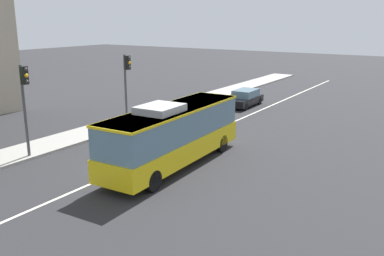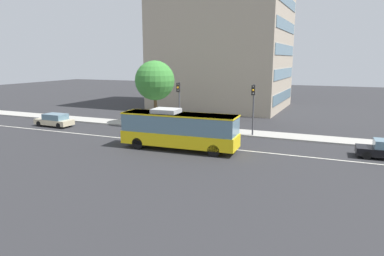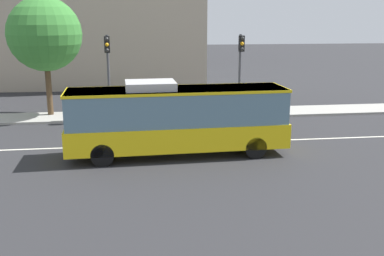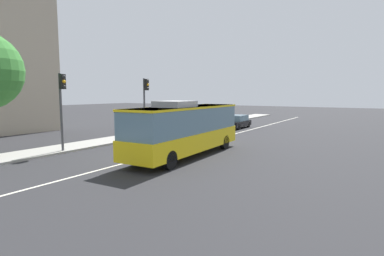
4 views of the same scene
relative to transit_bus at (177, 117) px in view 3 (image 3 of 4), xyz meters
name	(u,v)px [view 3 (image 3 of 4)]	position (x,y,z in m)	size (l,w,h in m)	color
ground_plane	(142,145)	(-1.60, 1.77, -1.81)	(160.00, 160.00, 0.00)	#28282B
sidewalk_kerb	(140,115)	(-1.60, 8.51, -1.74)	(80.00, 2.81, 0.14)	#9E9B93
lane_centre_line	(142,145)	(-1.60, 1.77, -1.80)	(76.00, 0.16, 0.01)	silver
transit_bus	(177,117)	(0.00, 0.00, 0.00)	(10.08, 2.85, 3.46)	yellow
traffic_light_near_corner	(108,63)	(-3.40, 7.37, 1.75)	(0.32, 0.62, 5.20)	#47474C
traffic_light_mid_block	(241,61)	(4.65, 7.24, 1.75)	(0.32, 0.62, 5.20)	#47474C
street_tree_kerbside_left	(45,34)	(-7.25, 9.18, 3.36)	(4.54, 4.54, 7.46)	#4C3823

